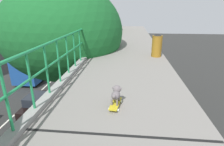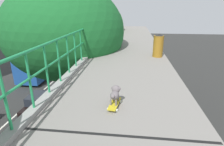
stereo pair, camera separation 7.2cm
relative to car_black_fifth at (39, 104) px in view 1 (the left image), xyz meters
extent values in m
cube|color=black|center=(6.68, -9.49, 5.18)|extent=(3.12, 0.06, 0.00)
cylinder|color=#208D51|center=(5.13, -9.65, 5.79)|extent=(0.04, 0.04, 1.04)
cylinder|color=#208D51|center=(5.13, -9.00, 5.79)|extent=(0.04, 0.04, 1.04)
cylinder|color=#208D51|center=(5.13, -8.35, 5.79)|extent=(0.04, 0.04, 1.04)
cylinder|color=#208D51|center=(5.13, -7.70, 5.79)|extent=(0.04, 0.04, 1.04)
cylinder|color=#208D51|center=(5.13, -7.05, 5.79)|extent=(0.04, 0.04, 1.04)
cylinder|color=#208D51|center=(5.13, -6.40, 5.79)|extent=(0.04, 0.04, 1.04)
cylinder|color=#208D51|center=(5.13, -5.75, 5.79)|extent=(0.04, 0.04, 1.04)
cylinder|color=#208D51|center=(5.13, -5.10, 5.79)|extent=(0.04, 0.04, 1.04)
cylinder|color=#208D51|center=(5.13, -4.45, 5.79)|extent=(0.04, 0.04, 1.04)
cylinder|color=#208D51|center=(5.13, -3.80, 5.79)|extent=(0.04, 0.04, 1.04)
cylinder|color=#208D51|center=(5.13, -3.14, 5.79)|extent=(0.04, 0.04, 1.04)
cylinder|color=#208D51|center=(5.13, -2.49, 5.79)|extent=(0.04, 0.04, 1.04)
cylinder|color=#208D51|center=(5.13, -1.84, 5.79)|extent=(0.04, 0.04, 1.04)
cylinder|color=#208D51|center=(5.13, -1.19, 5.79)|extent=(0.04, 0.04, 1.04)
cylinder|color=#208D51|center=(5.13, -0.54, 5.79)|extent=(0.04, 0.04, 1.04)
cylinder|color=#208D51|center=(5.13, 0.11, 5.79)|extent=(0.04, 0.04, 1.04)
cylinder|color=#208D51|center=(5.13, 0.76, 5.79)|extent=(0.04, 0.04, 1.04)
cylinder|color=#208D51|center=(5.13, 1.41, 5.79)|extent=(0.04, 0.04, 1.04)
cylinder|color=#208D51|center=(5.13, 2.06, 5.79)|extent=(0.04, 0.04, 1.04)
cylinder|color=#208D51|center=(5.13, 2.71, 5.79)|extent=(0.04, 0.04, 1.04)
cylinder|color=#208D51|center=(5.13, 3.36, 5.79)|extent=(0.04, 0.04, 1.04)
cylinder|color=#208D51|center=(5.13, 4.01, 5.79)|extent=(0.04, 0.04, 1.04)
cylinder|color=#208D51|center=(5.13, 4.66, 5.79)|extent=(0.04, 0.04, 1.04)
cylinder|color=#208D51|center=(5.13, 5.31, 5.79)|extent=(0.04, 0.04, 1.04)
cylinder|color=#208D51|center=(5.13, 5.96, 5.79)|extent=(0.04, 0.04, 1.04)
cylinder|color=#208D51|center=(5.13, 6.61, 5.79)|extent=(0.04, 0.04, 1.04)
cylinder|color=#208D51|center=(5.13, 7.26, 5.79)|extent=(0.04, 0.04, 1.04)
cube|color=black|center=(0.00, 0.06, -0.14)|extent=(1.63, 3.84, 0.75)
cube|color=#1E232B|center=(0.00, -0.21, 0.54)|extent=(1.48, 1.65, 0.62)
cylinder|color=black|center=(0.78, 1.36, -0.43)|extent=(0.23, 0.64, 0.64)
cylinder|color=black|center=(-0.78, 1.36, -0.43)|extent=(0.23, 0.64, 0.64)
cylinder|color=black|center=(0.78, -1.24, -0.43)|extent=(0.23, 0.64, 0.64)
cylinder|color=black|center=(-0.78, -1.24, -0.43)|extent=(0.23, 0.64, 0.64)
cube|color=navy|center=(-3.83, 10.07, 1.00)|extent=(2.51, 11.85, 2.94)
cube|color=black|center=(-3.83, 10.07, 1.52)|extent=(2.53, 10.90, 0.70)
cylinder|color=black|center=(-2.63, 14.22, -0.26)|extent=(0.28, 0.96, 0.96)
cylinder|color=black|center=(-5.04, 14.22, -0.26)|extent=(0.28, 0.96, 0.96)
cylinder|color=black|center=(-2.63, 6.81, -0.26)|extent=(0.28, 0.96, 0.96)
cylinder|color=black|center=(-5.04, 6.81, -0.26)|extent=(0.28, 0.96, 0.96)
cylinder|color=#493630|center=(3.54, -2.99, 1.77)|extent=(0.50, 0.50, 5.03)
ellipsoid|color=#185B27|center=(3.54, -2.99, 5.90)|extent=(5.86, 5.86, 4.75)
cylinder|color=#4E3C2B|center=(3.58, 4.39, 1.66)|extent=(0.53, 0.53, 4.81)
ellipsoid|color=#307C2E|center=(3.58, 4.39, 5.43)|extent=(4.97, 4.97, 4.77)
cube|color=gold|center=(6.60, -8.64, 5.24)|extent=(0.23, 0.54, 0.02)
cylinder|color=white|center=(6.71, -8.49, 5.21)|extent=(0.03, 0.06, 0.05)
cylinder|color=white|center=(6.54, -8.46, 5.21)|extent=(0.03, 0.06, 0.05)
cylinder|color=white|center=(6.66, -8.82, 5.21)|extent=(0.03, 0.06, 0.05)
cylinder|color=white|center=(6.49, -8.80, 5.21)|extent=(0.03, 0.06, 0.05)
cylinder|color=slate|center=(6.66, -8.54, 5.32)|extent=(0.04, 0.04, 0.12)
cylinder|color=slate|center=(6.56, -8.52, 5.32)|extent=(0.04, 0.04, 0.12)
cylinder|color=slate|center=(6.64, -8.74, 5.32)|extent=(0.04, 0.04, 0.12)
cylinder|color=slate|center=(6.54, -8.73, 5.32)|extent=(0.04, 0.04, 0.12)
ellipsoid|color=slate|center=(6.60, -8.63, 5.42)|extent=(0.20, 0.29, 0.15)
sphere|color=slate|center=(6.62, -8.52, 5.50)|extent=(0.16, 0.16, 0.16)
ellipsoid|color=#746357|center=(6.63, -8.45, 5.48)|extent=(0.07, 0.08, 0.05)
sphere|color=slate|center=(6.68, -8.53, 5.52)|extent=(0.07, 0.07, 0.07)
sphere|color=slate|center=(6.55, -8.51, 5.52)|extent=(0.07, 0.07, 0.07)
sphere|color=slate|center=(6.58, -8.77, 5.47)|extent=(0.08, 0.08, 0.08)
cylinder|color=#90621A|center=(7.91, -4.56, 5.59)|extent=(0.39, 0.39, 0.83)
cone|color=black|center=(7.91, -4.56, 6.04)|extent=(0.40, 0.40, 0.10)
camera|label=1|loc=(6.83, -11.75, 7.00)|focal=28.91mm
camera|label=2|loc=(6.91, -11.75, 7.00)|focal=28.91mm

